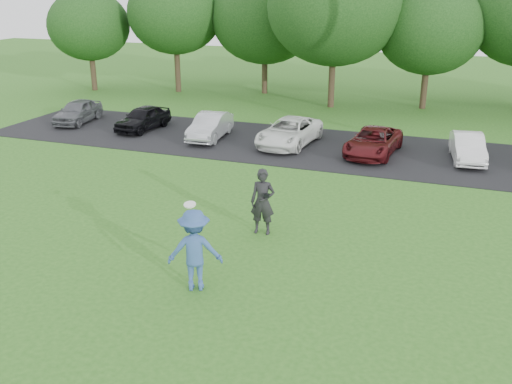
% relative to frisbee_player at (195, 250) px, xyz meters
% --- Properties ---
extents(ground, '(100.00, 100.00, 0.00)m').
position_rel_frisbee_player_xyz_m(ground, '(0.30, -0.20, -0.99)').
color(ground, '#2C641C').
rests_on(ground, ground).
extents(parking_lot, '(32.00, 6.50, 0.03)m').
position_rel_frisbee_player_xyz_m(parking_lot, '(0.30, 12.80, -0.97)').
color(parking_lot, black).
rests_on(parking_lot, ground).
extents(frisbee_player, '(1.45, 1.15, 2.25)m').
position_rel_frisbee_player_xyz_m(frisbee_player, '(0.00, 0.00, 0.00)').
color(frisbee_player, '#355696').
rests_on(frisbee_player, ground).
extents(camera_bystander, '(0.74, 0.53, 1.91)m').
position_rel_frisbee_player_xyz_m(camera_bystander, '(0.43, 3.50, -0.03)').
color(camera_bystander, black).
rests_on(camera_bystander, ground).
extents(parked_cars, '(28.22, 4.70, 1.23)m').
position_rel_frisbee_player_xyz_m(parked_cars, '(1.23, 12.79, -0.39)').
color(parked_cars, '#585A60').
rests_on(parked_cars, parking_lot).
extents(tree_row, '(42.39, 9.85, 8.64)m').
position_rel_frisbee_player_xyz_m(tree_row, '(1.81, 22.56, 3.92)').
color(tree_row, '#38281C').
rests_on(tree_row, ground).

